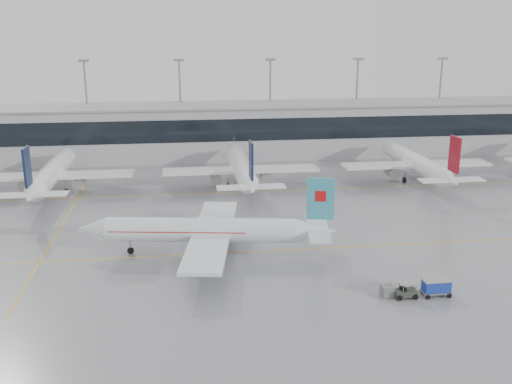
{
  "coord_description": "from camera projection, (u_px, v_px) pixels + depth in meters",
  "views": [
    {
      "loc": [
        -11.16,
        -71.78,
        28.87
      ],
      "look_at": [
        0.0,
        12.0,
        5.0
      ],
      "focal_mm": 40.0,
      "sensor_mm": 36.0,
      "label": 1
    }
  ],
  "objects": [
    {
      "name": "parked_jet_c",
      "position": [
        241.0,
        168.0,
        108.87
      ],
      "size": [
        29.64,
        36.96,
        11.72
      ],
      "rotation": [
        0.0,
        0.0,
        1.57
      ],
      "color": "white",
      "rests_on": "ground"
    },
    {
      "name": "parked_jet_b",
      "position": [
        51.0,
        174.0,
        104.43
      ],
      "size": [
        29.64,
        36.96,
        11.72
      ],
      "rotation": [
        0.0,
        0.0,
        1.57
      ],
      "color": "white",
      "rests_on": "ground"
    },
    {
      "name": "terminal_roof",
      "position": [
        228.0,
        105.0,
        133.57
      ],
      "size": [
        182.0,
        16.0,
        0.4
      ],
      "primitive_type": "cube",
      "color": "gray",
      "rests_on": "ground"
    },
    {
      "name": "terminal_glass",
      "position": [
        231.0,
        130.0,
        127.65
      ],
      "size": [
        180.0,
        0.2,
        5.0
      ],
      "primitive_type": "cube",
      "color": "black",
      "rests_on": "ground"
    },
    {
      "name": "air_canada_jet",
      "position": [
        210.0,
        231.0,
        75.56
      ],
      "size": [
        34.75,
        27.61,
        10.73
      ],
      "rotation": [
        0.0,
        0.0,
        2.98
      ],
      "color": "white",
      "rests_on": "ground"
    },
    {
      "name": "parked_jet_d",
      "position": [
        416.0,
        163.0,
        113.32
      ],
      "size": [
        29.64,
        36.96,
        11.72
      ],
      "rotation": [
        0.0,
        0.0,
        1.57
      ],
      "color": "white",
      "rests_on": "ground"
    },
    {
      "name": "gse_unit",
      "position": [
        387.0,
        291.0,
        64.16
      ],
      "size": [
        1.43,
        1.34,
        1.33
      ],
      "primitive_type": "cube",
      "rotation": [
        0.0,
        0.0,
        0.08
      ],
      "color": "slate",
      "rests_on": "ground"
    },
    {
      "name": "baggage_tug",
      "position": [
        405.0,
        292.0,
        63.99
      ],
      "size": [
        3.76,
        1.58,
        1.83
      ],
      "rotation": [
        0.0,
        0.0,
        0.01
      ],
      "color": "#32372E",
      "rests_on": "ground"
    },
    {
      "name": "terminal",
      "position": [
        228.0,
        131.0,
        135.26
      ],
      "size": [
        180.0,
        15.0,
        12.0
      ],
      "primitive_type": "cube",
      "color": "#A7A6AB",
      "rests_on": "ground"
    },
    {
      "name": "ground",
      "position": [
        268.0,
        251.0,
        77.74
      ],
      "size": [
        320.0,
        320.0,
        0.0
      ],
      "primitive_type": "plane",
      "color": "gray",
      "rests_on": "ground"
    },
    {
      "name": "light_masts",
      "position": [
        226.0,
        97.0,
        138.98
      ],
      "size": [
        156.4,
        1.0,
        22.6
      ],
      "color": "gray",
      "rests_on": "ground"
    },
    {
      "name": "taxi_line_main",
      "position": [
        268.0,
        251.0,
        77.74
      ],
      "size": [
        120.0,
        0.25,
        0.01
      ],
      "primitive_type": "cube",
      "color": "gold",
      "rests_on": "ground"
    },
    {
      "name": "baggage_cart",
      "position": [
        436.0,
        286.0,
        64.33
      ],
      "size": [
        3.2,
        1.81,
        1.97
      ],
      "rotation": [
        0.0,
        0.0,
        0.01
      ],
      "color": "gray",
      "rests_on": "ground"
    },
    {
      "name": "taxi_line_north",
      "position": [
        243.0,
        192.0,
        106.36
      ],
      "size": [
        120.0,
        0.25,
        0.01
      ],
      "primitive_type": "cube",
      "color": "gold",
      "rests_on": "ground"
    },
    {
      "name": "taxi_line_cross",
      "position": [
        62.0,
        225.0,
        88.24
      ],
      "size": [
        0.25,
        60.0,
        0.01
      ],
      "primitive_type": "cube",
      "color": "gold",
      "rests_on": "ground"
    }
  ]
}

